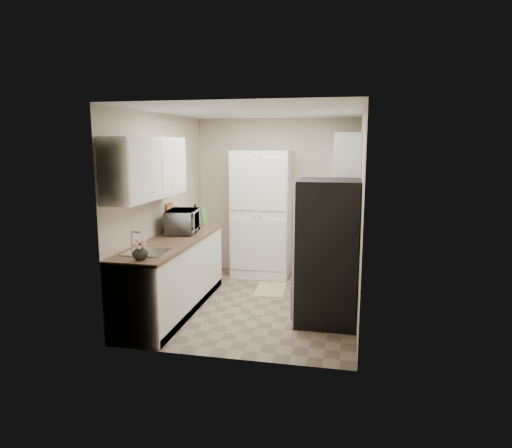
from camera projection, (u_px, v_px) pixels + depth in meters
name	position (u px, v px, depth m)	size (l,w,h in m)	color
ground	(257.00, 303.00, 6.08)	(3.20, 3.20, 0.00)	#7A6B56
room_shell	(255.00, 182.00, 5.79)	(2.64, 3.24, 2.52)	#BCAE98
pantry_cabinet	(261.00, 214.00, 7.22)	(0.90, 0.55, 2.00)	white
base_cabinet_left	(174.00, 276.00, 5.79)	(0.60, 2.30, 0.88)	white
countertop_left	(172.00, 241.00, 5.71)	(0.63, 2.33, 0.04)	brown
base_cabinet_right	(336.00, 254.00, 6.95)	(0.60, 0.80, 0.88)	white
countertop_right	(337.00, 225.00, 6.87)	(0.63, 0.83, 0.04)	brown
electric_range	(333.00, 265.00, 6.18)	(0.71, 0.78, 1.13)	#B7B7BC
refrigerator	(328.00, 252.00, 5.35)	(0.70, 0.72, 1.70)	#B7B7BC
microwave	(183.00, 221.00, 6.13)	(0.56, 0.38, 0.31)	#A3A2A7
wine_bottle	(195.00, 216.00, 6.58)	(0.07, 0.07, 0.30)	black
flower_vase	(140.00, 252.00, 4.72)	(0.16, 0.16, 0.17)	silver
cutting_board	(204.00, 216.00, 6.77)	(0.02, 0.20, 0.26)	#4A8F3C
toaster_oven	(337.00, 215.00, 6.93)	(0.31, 0.39, 0.23)	silver
fruit_basket	(338.00, 204.00, 6.92)	(0.23, 0.23, 0.10)	#FC9C11
kitchen_mat	(271.00, 289.00, 6.66)	(0.43, 0.68, 0.01)	#C5B285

